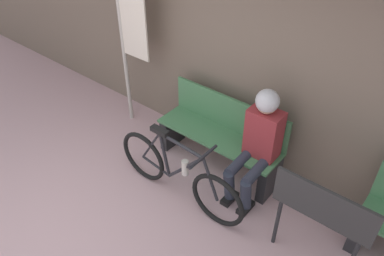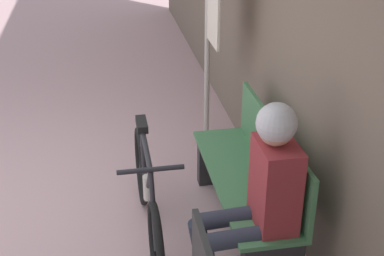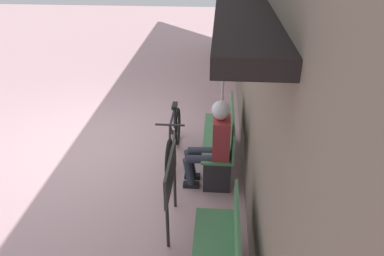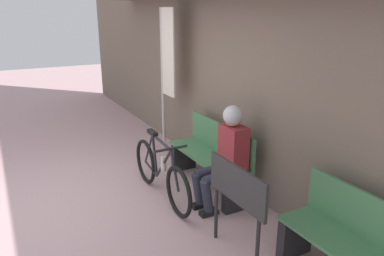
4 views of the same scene
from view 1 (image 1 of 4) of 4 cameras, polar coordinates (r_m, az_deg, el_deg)
name	(u,v)px [view 1 (image 1 of 4)]	position (r m, az deg, el deg)	size (l,w,h in m)	color
storefront_wall	(220,11)	(4.02, 4.25, 17.35)	(12.00, 0.56, 3.20)	#756656
park_bench_near	(221,138)	(4.22, 4.37, -1.51)	(1.46, 0.42, 0.86)	#477F51
bicycle	(178,175)	(3.85, -2.18, -7.11)	(1.60, 0.40, 0.82)	black
person_seated	(259,139)	(3.75, 10.14, -1.63)	(0.34, 0.60, 1.23)	#2D3342
banner_pole	(128,17)	(4.47, -9.70, 16.34)	(0.45, 0.05, 2.29)	#B7B2A8
signboard	(321,212)	(3.24, 19.11, -11.95)	(0.84, 0.04, 0.93)	#232326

